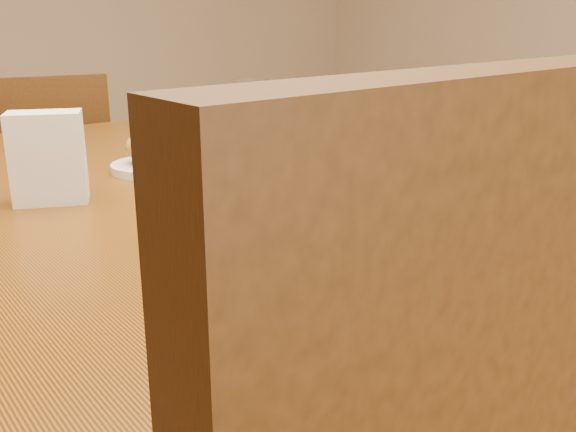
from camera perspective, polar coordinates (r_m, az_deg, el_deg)
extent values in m
cube|color=brown|center=(1.06, -8.10, 1.55)|extent=(0.90, 1.40, 0.04)
cylinder|color=#43250C|center=(1.89, -6.90, -3.09)|extent=(0.07, 0.07, 0.71)
cube|color=#43250C|center=(2.18, -20.69, 0.06)|extent=(0.46, 0.46, 0.04)
cylinder|color=#43250C|center=(2.43, -16.67, -3.06)|extent=(0.04, 0.04, 0.38)
cylinder|color=#43250C|center=(2.12, -15.01, -6.00)|extent=(0.04, 0.04, 0.38)
cylinder|color=#43250C|center=(2.09, -24.13, -7.34)|extent=(0.04, 0.04, 0.38)
cube|color=#43250C|center=(1.95, -20.80, 5.15)|extent=(0.37, 0.10, 0.43)
cylinder|color=beige|center=(0.70, 1.00, -4.38)|extent=(0.28, 0.28, 0.02)
ellipsoid|color=black|center=(0.69, 1.01, -2.07)|extent=(0.19, 0.19, 0.04)
cube|color=silver|center=(0.75, 9.59, -2.01)|extent=(0.05, 0.18, 0.01)
cylinder|color=beige|center=(1.17, -11.90, 4.29)|extent=(0.15, 0.15, 0.01)
ellipsoid|color=#AE713F|center=(1.16, -12.02, 6.08)|extent=(0.09, 0.09, 0.06)
cylinder|color=beige|center=(1.32, 1.17, 6.79)|extent=(0.15, 0.15, 0.04)
sphere|color=red|center=(1.34, 1.54, 7.49)|extent=(0.03, 0.03, 0.03)
sphere|color=red|center=(1.30, 0.80, 7.19)|extent=(0.03, 0.03, 0.03)
cylinder|color=silver|center=(1.40, -3.13, 9.29)|extent=(0.08, 0.08, 0.13)
cylinder|color=black|center=(1.41, -3.11, 7.95)|extent=(0.07, 0.07, 0.07)
cube|color=white|center=(1.01, -20.57, 4.86)|extent=(0.12, 0.09, 0.13)
cube|color=white|center=(1.00, -20.63, 5.43)|extent=(0.10, 0.08, 0.11)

